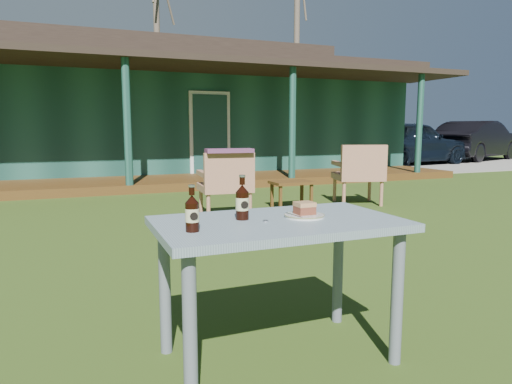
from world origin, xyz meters
name	(u,v)px	position (x,y,z in m)	size (l,w,h in m)	color
ground	(198,269)	(0.00, 0.00, 0.00)	(80.00, 80.00, 0.00)	#334916
pavilion	(107,112)	(0.00, 9.39, 1.61)	(15.80, 8.30, 3.45)	#1A4439
gravel_strip	(435,163)	(10.50, 8.50, 0.01)	(9.00, 6.00, 0.02)	gray
tree_mid	(157,51)	(3.00, 18.50, 4.75)	(0.28, 0.28, 9.50)	brown
tree_right	(297,39)	(9.50, 17.00, 5.50)	(0.28, 0.28, 11.00)	brown
car_near	(410,143)	(9.24, 8.31, 0.72)	(1.70, 4.23, 1.44)	black
car_far	(477,141)	(12.98, 9.07, 0.72)	(1.52, 4.37, 1.44)	black
cafe_table	(279,240)	(0.00, -1.60, 0.62)	(1.20, 0.70, 0.72)	slate
plate	(304,216)	(0.15, -1.59, 0.73)	(0.20, 0.20, 0.01)	silver
cake_slice	(305,208)	(0.16, -1.57, 0.77)	(0.09, 0.09, 0.06)	brown
fork	(294,215)	(0.09, -1.60, 0.74)	(0.01, 0.14, 0.00)	silver
cola_bottle_near	(242,202)	(-0.16, -1.52, 0.81)	(0.07, 0.07, 0.22)	black
cola_bottle_far	(192,213)	(-0.46, -1.69, 0.80)	(0.06, 0.06, 0.21)	black
bottle_cap	(265,221)	(-0.08, -1.62, 0.72)	(0.03, 0.03, 0.01)	silver
armchair_left	(226,182)	(0.90, 1.96, 0.49)	(0.69, 0.65, 0.87)	#A77053
armchair_right	(360,171)	(3.15, 2.26, 0.52)	(0.84, 0.81, 0.93)	#A77053
floral_throw	(229,151)	(0.88, 1.79, 0.89)	(0.59, 0.22, 0.05)	#633256
side_table	(292,185)	(2.05, 2.39, 0.34)	(0.60, 0.40, 0.40)	#4C2F12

